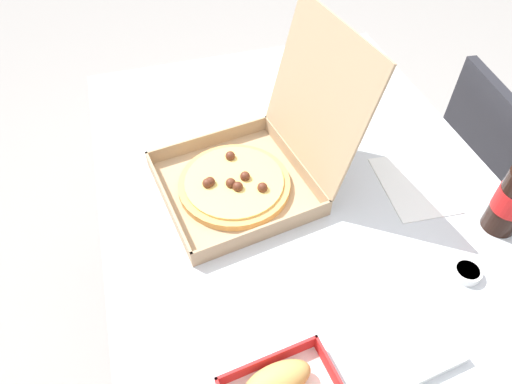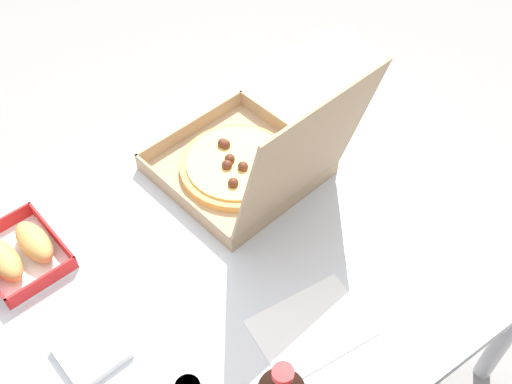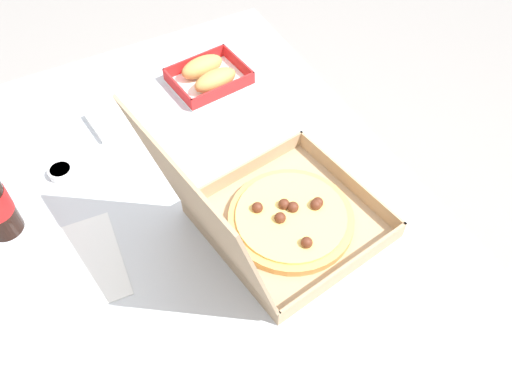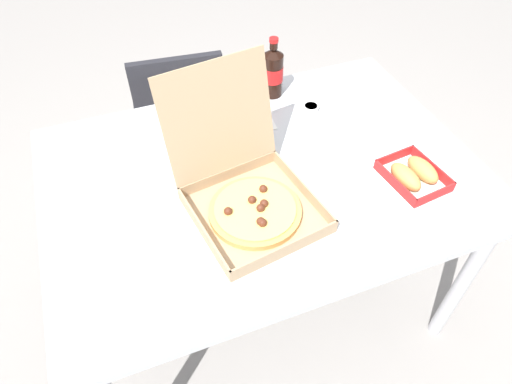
{
  "view_description": "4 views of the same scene",
  "coord_description": "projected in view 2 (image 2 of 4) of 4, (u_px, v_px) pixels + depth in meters",
  "views": [
    {
      "loc": [
        0.62,
        -0.31,
        1.52
      ],
      "look_at": [
        -0.01,
        -0.12,
        0.79
      ],
      "focal_mm": 31.75,
      "sensor_mm": 36.0,
      "label": 1
    },
    {
      "loc": [
        0.42,
        0.64,
        1.75
      ],
      "look_at": [
        -0.07,
        -0.06,
        0.76
      ],
      "focal_mm": 42.04,
      "sensor_mm": 36.0,
      "label": 2
    },
    {
      "loc": [
        -0.61,
        0.21,
        1.63
      ],
      "look_at": [
        -0.02,
        -0.11,
        0.8
      ],
      "focal_mm": 36.76,
      "sensor_mm": 36.0,
      "label": 3
    },
    {
      "loc": [
        -0.38,
        -0.93,
        1.72
      ],
      "look_at": [
        -0.07,
        -0.12,
        0.78
      ],
      "focal_mm": 31.9,
      "sensor_mm": 36.0,
      "label": 4
    }
  ],
  "objects": [
    {
      "name": "napkin_pile",
      "position": [
        91.0,
        351.0,
        1.08
      ],
      "size": [
        0.12,
        0.12,
        0.02
      ],
      "primitive_type": "cube",
      "rotation": [
        0.0,
        0.0,
        0.11
      ],
      "color": "white",
      "rests_on": "dining_table"
    },
    {
      "name": "ground_plane",
      "position": [
        248.0,
        376.0,
        1.82
      ],
      "size": [
        10.0,
        10.0,
        0.0
      ],
      "primitive_type": "plane",
      "color": "gray"
    },
    {
      "name": "dining_table",
      "position": [
        245.0,
        251.0,
        1.32
      ],
      "size": [
        1.33,
        0.94,
        0.73
      ],
      "color": "silver",
      "rests_on": "ground_plane"
    },
    {
      "name": "paper_menu",
      "position": [
        311.0,
        327.0,
        1.12
      ],
      "size": [
        0.22,
        0.17,
        0.0
      ],
      "primitive_type": "cube",
      "rotation": [
        0.0,
        0.0,
        -0.08
      ],
      "color": "white",
      "rests_on": "dining_table"
    },
    {
      "name": "bread_side_box",
      "position": [
        20.0,
        252.0,
        1.2
      ],
      "size": [
        0.17,
        0.21,
        0.06
      ],
      "color": "white",
      "rests_on": "dining_table"
    },
    {
      "name": "pizza_box_open",
      "position": [
        249.0,
        164.0,
        1.32
      ],
      "size": [
        0.39,
        0.45,
        0.37
      ],
      "color": "tan",
      "rests_on": "dining_table"
    }
  ]
}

